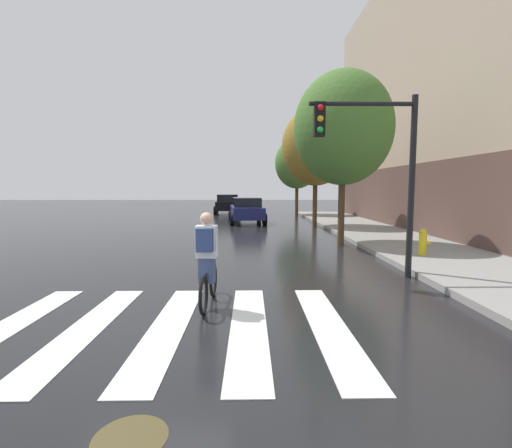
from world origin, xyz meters
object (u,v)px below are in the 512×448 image
street_tree_far (297,163)px  fire_hydrant (423,242)px  sedan_mid (246,210)px  street_tree_mid (316,147)px  traffic_light_near (377,155)px  street_tree_near (343,128)px  manhole_cover (130,438)px  cyclist (207,260)px  sedan_far (228,204)px

street_tree_far → fire_hydrant: bearing=-84.7°
sedan_mid → street_tree_mid: size_ratio=0.73×
traffic_light_near → street_tree_near: bearing=85.0°
traffic_light_near → fire_hydrant: (2.17, 2.13, -2.33)m
street_tree_far → manhole_cover: bearing=-100.4°
street_tree_mid → cyclist: bearing=-107.9°
manhole_cover → traffic_light_near: traffic_light_near is taller
sedan_far → fire_hydrant: sedan_far is taller
street_tree_mid → street_tree_far: bearing=89.5°
manhole_cover → street_tree_mid: size_ratio=0.10×
manhole_cover → street_tree_far: 25.27m
fire_hydrant → sedan_far: bearing=109.3°
traffic_light_near → street_tree_mid: (0.54, 10.91, 1.40)m
street_tree_far → cyclist: bearing=-101.4°
sedan_mid → fire_hydrant: sedan_mid is taller
sedan_far → traffic_light_near: size_ratio=1.11×
manhole_cover → street_tree_near: 12.00m
manhole_cover → sedan_far: (-0.83, 27.36, 0.81)m
sedan_far → traffic_light_near: 22.46m
cyclist → traffic_light_near: size_ratio=0.41×
cyclist → sedan_far: bearing=92.6°
cyclist → street_tree_far: 21.75m
cyclist → fire_hydrant: cyclist is taller
manhole_cover → fire_hydrant: (6.09, 7.63, 0.53)m
cyclist → fire_hydrant: bearing=35.7°
sedan_far → fire_hydrant: 20.91m
street_tree_mid → street_tree_near: bearing=-91.0°
sedan_far → street_tree_mid: (5.29, -10.94, 3.44)m
sedan_far → fire_hydrant: (6.93, -19.73, -0.29)m
sedan_mid → sedan_far: (-1.63, 8.18, 0.03)m
cyclist → street_tree_near: street_tree_near is taller
sedan_far → fire_hydrant: bearing=-70.7°
street_tree_mid → sedan_far: bearing=115.8°
cyclist → traffic_light_near: (3.66, 2.06, 2.02)m
manhole_cover → cyclist: bearing=85.7°
cyclist → street_tree_far: street_tree_far is taller
sedan_mid → street_tree_far: size_ratio=0.78×
street_tree_near → street_tree_mid: 6.06m
fire_hydrant → street_tree_mid: bearing=100.6°
street_tree_near → street_tree_mid: size_ratio=0.99×
cyclist → sedan_mid: bearing=88.0°
sedan_mid → street_tree_far: 7.25m
traffic_light_near → street_tree_far: 19.08m
sedan_mid → sedan_far: 8.34m
fire_hydrant → traffic_light_near: bearing=-135.6°
sedan_mid → fire_hydrant: (5.29, -11.55, -0.26)m
fire_hydrant → street_tree_mid: (-1.64, 8.78, 3.73)m
street_tree_near → street_tree_far: (0.18, 14.19, -0.28)m
traffic_light_near → fire_hydrant: size_ratio=5.38×
cyclist → fire_hydrant: 7.19m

